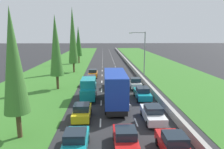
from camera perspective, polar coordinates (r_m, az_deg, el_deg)
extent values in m
plane|color=#28282B|center=(64.56, -1.07, 3.35)|extent=(300.00, 300.00, 0.00)
cube|color=#387528|center=(65.52, -12.21, 3.24)|extent=(14.00, 140.00, 0.04)
cube|color=#387528|center=(66.43, 11.43, 3.37)|extent=(14.00, 140.00, 0.04)
cube|color=#9E9B93|center=(64.88, 3.98, 3.74)|extent=(0.44, 120.00, 0.85)
cube|color=white|center=(20.78, -3.19, -13.08)|extent=(0.14, 2.00, 0.01)
cube|color=white|center=(26.38, -3.00, -7.79)|extent=(0.14, 2.00, 0.01)
cube|color=white|center=(32.12, -2.88, -4.36)|extent=(0.14, 2.00, 0.01)
cube|color=white|center=(37.94, -2.80, -1.99)|extent=(0.14, 2.00, 0.01)
cube|color=white|center=(43.81, -2.74, -0.24)|extent=(0.14, 2.00, 0.01)
cube|color=white|center=(49.71, -2.70, 1.09)|extent=(0.14, 2.00, 0.01)
cube|color=white|center=(55.63, -2.66, 2.14)|extent=(0.14, 2.00, 0.01)
cube|color=white|center=(61.57, -2.63, 2.98)|extent=(0.14, 2.00, 0.01)
cube|color=white|center=(67.52, -2.61, 3.68)|extent=(0.14, 2.00, 0.01)
cube|color=white|center=(73.48, -2.59, 4.26)|extent=(0.14, 2.00, 0.01)
cube|color=white|center=(79.44, -2.57, 4.76)|extent=(0.14, 2.00, 0.01)
cube|color=white|center=(85.41, -2.56, 5.19)|extent=(0.14, 2.00, 0.01)
cube|color=white|center=(91.38, -2.55, 5.56)|extent=(0.14, 2.00, 0.01)
cube|color=white|center=(97.36, -2.53, 5.88)|extent=(0.14, 2.00, 0.01)
cube|color=white|center=(103.34, -2.52, 6.17)|extent=(0.14, 2.00, 0.01)
cube|color=white|center=(109.32, -2.52, 6.43)|extent=(0.14, 2.00, 0.01)
cube|color=white|center=(115.30, -2.51, 6.66)|extent=(0.14, 2.00, 0.01)
cube|color=white|center=(121.28, -2.50, 6.86)|extent=(0.14, 2.00, 0.01)
cube|color=white|center=(21.01, 6.65, -12.86)|extent=(0.14, 2.00, 0.01)
cube|color=white|center=(26.56, 4.64, -7.67)|extent=(0.14, 2.00, 0.01)
cube|color=white|center=(32.27, 3.36, -4.30)|extent=(0.14, 2.00, 0.01)
cube|color=white|center=(38.07, 2.48, -1.94)|extent=(0.14, 2.00, 0.01)
cube|color=white|center=(43.92, 1.83, -0.21)|extent=(0.14, 2.00, 0.01)
cube|color=white|center=(49.81, 1.33, 1.12)|extent=(0.14, 2.00, 0.01)
cube|color=white|center=(55.72, 0.94, 2.16)|extent=(0.14, 2.00, 0.01)
cube|color=white|center=(61.65, 0.63, 3.00)|extent=(0.14, 2.00, 0.01)
cube|color=white|center=(67.59, 0.36, 3.70)|extent=(0.14, 2.00, 0.01)
cube|color=white|center=(73.54, 0.15, 4.28)|extent=(0.14, 2.00, 0.01)
cube|color=white|center=(79.50, -0.04, 4.77)|extent=(0.14, 2.00, 0.01)
cube|color=white|center=(85.47, -0.20, 5.20)|extent=(0.14, 2.00, 0.01)
cube|color=white|center=(91.43, -0.34, 5.57)|extent=(0.14, 2.00, 0.01)
cube|color=white|center=(97.41, -0.46, 5.90)|extent=(0.14, 2.00, 0.01)
cube|color=white|center=(103.38, -0.57, 6.18)|extent=(0.14, 2.00, 0.01)
cube|color=white|center=(109.36, -0.67, 6.44)|extent=(0.14, 2.00, 0.01)
cube|color=white|center=(115.34, -0.76, 6.67)|extent=(0.14, 2.00, 0.01)
cube|color=white|center=(121.32, -0.84, 6.87)|extent=(0.14, 2.00, 0.01)
cube|color=teal|center=(16.15, -9.84, -17.91)|extent=(1.68, 3.90, 0.76)
cube|color=#19232D|center=(15.56, -10.08, -16.18)|extent=(1.52, 1.60, 0.64)
cylinder|color=black|center=(17.49, -11.85, -17.02)|extent=(0.22, 0.64, 0.64)
cylinder|color=black|center=(17.31, -6.65, -17.16)|extent=(0.22, 0.64, 0.64)
cube|color=red|center=(16.14, 16.37, -18.23)|extent=(1.68, 3.90, 0.76)
cube|color=#19232D|center=(15.57, 16.87, -16.49)|extent=(1.52, 1.60, 0.64)
cylinder|color=black|center=(17.13, 12.43, -17.68)|extent=(0.22, 0.64, 0.64)
cylinder|color=black|center=(17.56, 17.46, -17.20)|extent=(0.22, 0.64, 0.64)
cube|color=yellow|center=(21.48, -8.21, -10.35)|extent=(1.68, 3.90, 0.76)
cube|color=#19232D|center=(20.96, -8.35, -8.86)|extent=(1.52, 1.60, 0.64)
cylinder|color=black|center=(22.83, -9.81, -10.12)|extent=(0.22, 0.64, 0.64)
cylinder|color=black|center=(22.68, -5.93, -10.16)|extent=(0.22, 0.64, 0.64)
cylinder|color=black|center=(20.61, -10.68, -12.52)|extent=(0.22, 0.64, 0.64)
cylinder|color=black|center=(20.45, -6.36, -12.59)|extent=(0.22, 0.64, 0.64)
cube|color=teal|center=(27.91, -6.42, -4.61)|extent=(1.90, 4.90, 1.40)
cube|color=teal|center=(27.31, -6.52, -2.25)|extent=(1.80, 3.10, 1.10)
cylinder|color=black|center=(29.63, -7.87, -5.14)|extent=(0.22, 0.64, 0.64)
cylinder|color=black|center=(29.51, -4.49, -5.13)|extent=(0.22, 0.64, 0.64)
cylinder|color=black|center=(26.74, -8.49, -6.93)|extent=(0.22, 0.64, 0.64)
cylinder|color=black|center=(26.60, -4.73, -6.93)|extent=(0.22, 0.64, 0.64)
cube|color=red|center=(16.32, 3.62, -17.44)|extent=(1.68, 3.90, 0.76)
cube|color=#19232D|center=(15.73, 3.77, -15.71)|extent=(1.52, 1.60, 0.64)
cylinder|color=black|center=(17.51, 0.60, -16.74)|extent=(0.22, 0.64, 0.64)
cylinder|color=black|center=(17.64, 5.75, -16.57)|extent=(0.22, 0.64, 0.64)
cube|color=black|center=(25.61, 0.73, -6.95)|extent=(2.20, 9.40, 0.56)
cube|color=#237A33|center=(28.68, 0.36, -1.84)|extent=(2.40, 2.20, 2.50)
cube|color=#19389E|center=(24.02, 0.88, -3.37)|extent=(2.44, 7.20, 3.30)
cylinder|color=black|center=(28.81, -1.86, -5.50)|extent=(0.22, 0.64, 0.64)
cylinder|color=black|center=(28.91, 2.61, -5.45)|extent=(0.22, 0.64, 0.64)
cylinder|color=black|center=(23.60, -1.74, -9.25)|extent=(0.22, 0.64, 0.64)
cylinder|color=black|center=(23.73, 3.75, -9.16)|extent=(0.22, 0.64, 0.64)
cylinder|color=black|center=(22.59, -1.71, -10.19)|extent=(0.22, 0.64, 0.64)
cylinder|color=black|center=(22.72, 4.04, -10.08)|extent=(0.22, 0.64, 0.64)
cube|color=#237A33|center=(35.62, -5.83, -1.73)|extent=(1.68, 3.90, 0.76)
cube|color=#19232D|center=(35.18, -5.88, -0.73)|extent=(1.52, 1.60, 0.64)
cylinder|color=black|center=(36.93, -6.89, -1.91)|extent=(0.22, 0.64, 0.64)
cylinder|color=black|center=(36.84, -4.53, -1.89)|extent=(0.22, 0.64, 0.64)
cylinder|color=black|center=(34.59, -7.20, -2.79)|extent=(0.22, 0.64, 0.64)
cylinder|color=black|center=(34.49, -4.68, -2.78)|extent=(0.22, 0.64, 0.64)
cube|color=orange|center=(41.66, -5.23, 0.12)|extent=(1.68, 3.90, 0.76)
cube|color=#19232D|center=(41.24, -5.27, 1.00)|extent=(1.52, 1.60, 0.64)
cylinder|color=black|center=(42.97, -6.16, -0.09)|extent=(0.22, 0.64, 0.64)
cylinder|color=black|center=(42.89, -4.13, -0.07)|extent=(0.22, 0.64, 0.64)
cylinder|color=black|center=(40.60, -6.38, -0.73)|extent=(0.22, 0.64, 0.64)
cylinder|color=black|center=(40.52, -4.23, -0.72)|extent=(0.22, 0.64, 0.64)
cube|color=#1E47B7|center=(33.72, 0.13, -2.43)|extent=(1.76, 4.50, 0.72)
cube|color=#19232D|center=(33.43, 0.14, -1.39)|extent=(1.56, 1.90, 0.60)
cylinder|color=black|center=(35.14, -1.27, -2.49)|extent=(0.22, 0.64, 0.64)
cylinder|color=black|center=(35.20, 1.34, -2.47)|extent=(0.22, 0.64, 0.64)
cylinder|color=black|center=(32.43, -1.18, -3.63)|extent=(0.22, 0.64, 0.64)
cylinder|color=black|center=(32.50, 1.65, -3.60)|extent=(0.22, 0.64, 0.64)
cube|color=white|center=(21.25, 11.10, -10.75)|extent=(1.76, 4.50, 0.72)
cube|color=#19232D|center=(20.88, 11.26, -9.21)|extent=(1.56, 1.90, 0.60)
cylinder|color=black|center=(22.49, 8.22, -10.40)|extent=(0.22, 0.64, 0.64)
cylinder|color=black|center=(22.83, 12.24, -10.21)|extent=(0.22, 0.64, 0.64)
cylinder|color=black|center=(19.96, 9.70, -13.28)|extent=(0.22, 0.64, 0.64)
cylinder|color=black|center=(20.35, 14.23, -12.99)|extent=(0.22, 0.64, 0.64)
cube|color=teal|center=(28.04, 8.30, -5.31)|extent=(1.76, 4.50, 0.72)
cube|color=#19232D|center=(27.72, 8.40, -4.08)|extent=(1.56, 1.90, 0.60)
cylinder|color=black|center=(29.32, 6.24, -5.27)|extent=(0.22, 0.64, 0.64)
cylinder|color=black|center=(29.60, 9.32, -5.19)|extent=(0.22, 0.64, 0.64)
cylinder|color=black|center=(26.69, 7.13, -6.92)|extent=(0.22, 0.64, 0.64)
cylinder|color=black|center=(26.99, 10.50, -6.82)|extent=(0.22, 0.64, 0.64)
cube|color=white|center=(33.48, 6.30, -2.56)|extent=(1.68, 3.90, 0.76)
cube|color=#19232D|center=(33.04, 6.41, -1.50)|extent=(1.52, 1.60, 0.64)
cylinder|color=black|center=(34.63, 4.75, -2.72)|extent=(0.22, 0.64, 0.64)
cylinder|color=black|center=(34.85, 7.23, -2.69)|extent=(0.22, 0.64, 0.64)
cylinder|color=black|center=(32.31, 5.27, -3.73)|extent=(0.22, 0.64, 0.64)
cylinder|color=black|center=(32.54, 7.93, -3.68)|extent=(0.22, 0.64, 0.64)
cylinder|color=#4C3823|center=(19.24, -24.16, -12.54)|extent=(0.40, 0.40, 2.20)
cone|color=#3D752D|center=(17.90, -25.47, 3.29)|extent=(2.06, 2.06, 8.40)
cylinder|color=#4C3823|center=(33.69, -14.71, -2.07)|extent=(0.40, 0.40, 2.20)
cone|color=#3D752D|center=(32.92, -15.20, 7.75)|extent=(2.09, 2.09, 9.32)
cylinder|color=#4C3823|center=(47.98, -10.43, 1.89)|extent=(0.41, 0.41, 2.20)
cone|color=#3D752D|center=(47.42, -10.74, 10.57)|extent=(2.16, 2.16, 12.29)
cylinder|color=#4C3823|center=(63.36, -9.06, 4.08)|extent=(0.40, 0.40, 2.20)
cone|color=#2D6623|center=(62.96, -9.21, 9.05)|extent=(2.07, 2.07, 8.79)
cylinder|color=gray|center=(41.39, 8.93, 5.28)|extent=(0.20, 0.20, 9.00)
cylinder|color=gray|center=(40.95, 7.15, 11.36)|extent=(2.80, 0.12, 0.12)
cube|color=silver|center=(40.75, 5.17, 11.26)|extent=(0.60, 0.28, 0.20)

